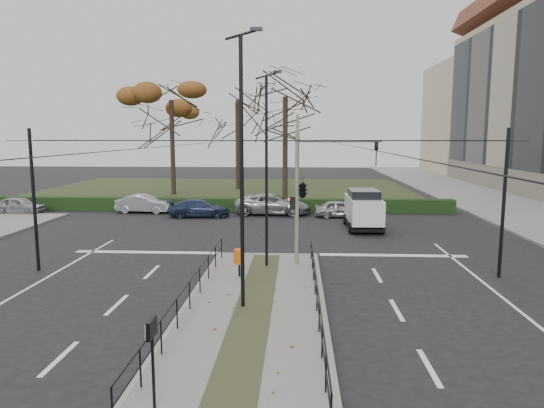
% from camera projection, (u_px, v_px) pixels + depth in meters
% --- Properties ---
extents(ground, '(140.00, 140.00, 0.00)m').
position_uv_depth(ground, '(259.00, 289.00, 18.18)').
color(ground, black).
rests_on(ground, ground).
extents(median_island, '(4.40, 15.00, 0.14)m').
position_uv_depth(median_island, '(253.00, 311.00, 15.70)').
color(median_island, '#605E5C').
rests_on(median_island, ground).
extents(sidewalk_east, '(8.00, 90.00, 0.14)m').
position_uv_depth(sidewalk_east, '(503.00, 206.00, 38.98)').
color(sidewalk_east, '#605E5C').
rests_on(sidewalk_east, ground).
extents(park, '(38.00, 26.00, 0.10)m').
position_uv_depth(park, '(226.00, 190.00, 50.12)').
color(park, '#253118').
rests_on(park, ground).
extents(hedge, '(38.00, 1.00, 1.00)m').
position_uv_depth(hedge, '(200.00, 204.00, 36.81)').
color(hedge, black).
rests_on(hedge, ground).
extents(median_railing, '(4.14, 13.24, 0.92)m').
position_uv_depth(median_railing, '(253.00, 285.00, 15.47)').
color(median_railing, black).
rests_on(median_railing, median_island).
extents(catenary, '(20.00, 34.00, 6.00)m').
position_uv_depth(catenary, '(262.00, 193.00, 19.30)').
color(catenary, black).
rests_on(catenary, ground).
extents(traffic_light, '(3.93, 2.25, 5.77)m').
position_uv_depth(traffic_light, '(305.00, 187.00, 20.80)').
color(traffic_light, slate).
rests_on(traffic_light, median_island).
extents(litter_bin, '(0.42, 0.42, 1.09)m').
position_uv_depth(litter_bin, '(239.00, 257.00, 19.23)').
color(litter_bin, black).
rests_on(litter_bin, median_island).
extents(info_panel, '(0.11, 0.50, 1.93)m').
position_uv_depth(info_panel, '(152.00, 339.00, 9.74)').
color(info_panel, black).
rests_on(info_panel, median_island).
extents(streetlamp_median_near, '(0.74, 0.15, 8.81)m').
position_uv_depth(streetlamp_median_near, '(242.00, 170.00, 15.27)').
color(streetlamp_median_near, black).
rests_on(streetlamp_median_near, median_island).
extents(streetlamp_median_far, '(0.68, 0.14, 8.18)m').
position_uv_depth(streetlamp_median_far, '(267.00, 169.00, 20.27)').
color(streetlamp_median_far, black).
rests_on(streetlamp_median_far, median_island).
extents(parked_car_first, '(3.79, 1.58, 1.28)m').
position_uv_depth(parked_car_first, '(19.00, 205.00, 35.26)').
color(parked_car_first, '#93969A').
rests_on(parked_car_first, ground).
extents(parked_car_second, '(4.13, 1.62, 1.34)m').
position_uv_depth(parked_car_second, '(144.00, 204.00, 35.98)').
color(parked_car_second, '#93969A').
rests_on(parked_car_second, ground).
extents(parked_car_third, '(4.38, 2.09, 1.23)m').
position_uv_depth(parked_car_third, '(199.00, 208.00, 34.12)').
color(parked_car_third, '#1D2744').
rests_on(parked_car_third, ground).
extents(parked_car_fourth, '(5.53, 2.72, 1.51)m').
position_uv_depth(parked_car_fourth, '(273.00, 204.00, 35.24)').
color(parked_car_fourth, '#93969A').
rests_on(parked_car_fourth, ground).
extents(white_van, '(2.12, 4.54, 2.42)m').
position_uv_depth(white_van, '(363.00, 208.00, 29.70)').
color(white_van, silver).
rests_on(white_van, ground).
extents(rust_tree, '(8.66, 8.66, 11.65)m').
position_uv_depth(rust_tree, '(171.00, 100.00, 45.24)').
color(rust_tree, black).
rests_on(rust_tree, park).
extents(bare_tree_center, '(7.88, 7.88, 12.08)m').
position_uv_depth(bare_tree_center, '(237.00, 108.00, 49.97)').
color(bare_tree_center, black).
rests_on(bare_tree_center, park).
extents(bare_tree_near, '(7.34, 7.34, 11.76)m').
position_uv_depth(bare_tree_near, '(285.00, 104.00, 41.05)').
color(bare_tree_near, black).
rests_on(bare_tree_near, park).
extents(parked_car_fifth, '(3.59, 1.54, 1.21)m').
position_uv_depth(parked_car_fifth, '(340.00, 209.00, 33.93)').
color(parked_car_fifth, '#93969A').
rests_on(parked_car_fifth, ground).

